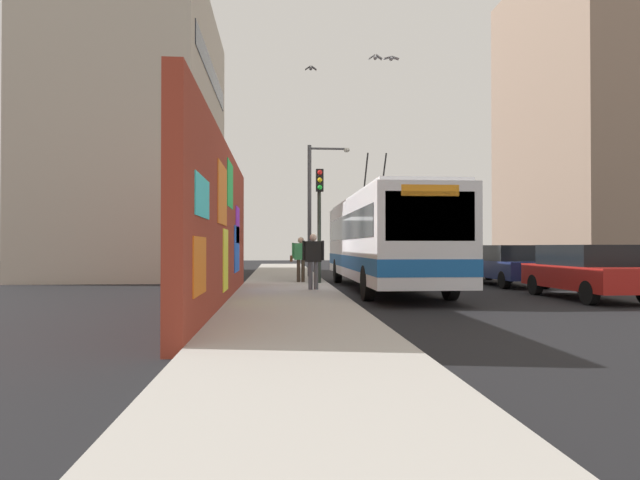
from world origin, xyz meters
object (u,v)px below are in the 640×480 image
at_px(parked_car_navy, 506,264).
at_px(pedestrian_at_curb, 313,256).
at_px(parked_car_red, 585,271).
at_px(traffic_light, 319,206).
at_px(pedestrian_midblock, 301,255).
at_px(city_bus, 383,238).
at_px(street_lamp, 315,200).
at_px(parked_car_silver, 460,261).
at_px(parked_car_black, 427,258).

distance_m(parked_car_navy, pedestrian_at_curb, 8.37).
xyz_separation_m(parked_car_navy, pedestrian_at_curb, (-3.08, 7.77, 0.38)).
relative_size(parked_car_red, pedestrian_at_curb, 2.48).
height_order(parked_car_red, parked_car_navy, same).
bearing_deg(traffic_light, pedestrian_midblock, 42.36).
xyz_separation_m(city_bus, street_lamp, (6.04, 2.01, 1.88)).
xyz_separation_m(pedestrian_at_curb, pedestrian_midblock, (3.62, 0.26, -0.04)).
xyz_separation_m(parked_car_navy, parked_car_silver, (5.24, -0.00, 0.00)).
relative_size(city_bus, parked_car_navy, 2.58).
bearing_deg(pedestrian_at_curb, parked_car_red, -106.45).
bearing_deg(parked_car_red, parked_car_black, -0.00).
distance_m(parked_car_navy, parked_car_silver, 5.24).
xyz_separation_m(parked_car_navy, traffic_light, (-0.20, 7.35, 2.21)).
xyz_separation_m(parked_car_navy, street_lamp, (4.47, 7.21, 2.86)).
bearing_deg(parked_car_navy, traffic_light, 91.59).
xyz_separation_m(traffic_light, street_lamp, (4.67, -0.14, 0.65)).
bearing_deg(parked_car_black, parked_car_navy, 180.00).
relative_size(city_bus, parked_car_silver, 2.48).
distance_m(parked_car_red, parked_car_silver, 10.62).
bearing_deg(parked_car_red, pedestrian_midblock, 53.61).
bearing_deg(city_bus, traffic_light, 57.54).
bearing_deg(pedestrian_midblock, parked_car_navy, -93.85).
bearing_deg(traffic_light, pedestrian_at_curb, 171.62).
relative_size(parked_car_navy, parked_car_silver, 0.96).
xyz_separation_m(city_bus, parked_car_red, (-3.81, -5.20, -0.99)).
distance_m(parked_car_black, pedestrian_midblock, 13.31).
relative_size(parked_car_navy, traffic_light, 1.06).
height_order(parked_car_black, pedestrian_at_curb, pedestrian_at_curb).
bearing_deg(city_bus, pedestrian_midblock, 53.25).
bearing_deg(pedestrian_midblock, parked_car_silver, -59.66).
height_order(pedestrian_at_curb, street_lamp, street_lamp).
relative_size(pedestrian_midblock, traffic_light, 0.40).
distance_m(pedestrian_at_curb, street_lamp, 7.97).
height_order(parked_car_black, traffic_light, traffic_light).
distance_m(parked_car_red, parked_car_black, 16.53).
bearing_deg(pedestrian_midblock, pedestrian_at_curb, -175.96).
height_order(parked_car_navy, street_lamp, street_lamp).
relative_size(parked_car_red, parked_car_navy, 0.97).
xyz_separation_m(parked_car_navy, parked_car_black, (11.16, -0.00, 0.00)).
bearing_deg(city_bus, street_lamp, 18.38).
relative_size(city_bus, pedestrian_midblock, 6.79).
distance_m(city_bus, pedestrian_midblock, 3.59).
bearing_deg(parked_car_navy, parked_car_red, -180.00).
bearing_deg(parked_car_red, traffic_light, 54.86).
height_order(city_bus, pedestrian_at_curb, city_bus).
bearing_deg(parked_car_silver, street_lamp, 96.12).
height_order(parked_car_silver, pedestrian_at_curb, pedestrian_at_curb).
bearing_deg(parked_car_red, parked_car_silver, -0.00).
bearing_deg(parked_car_navy, pedestrian_at_curb, 111.62).
height_order(parked_car_red, parked_car_silver, same).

